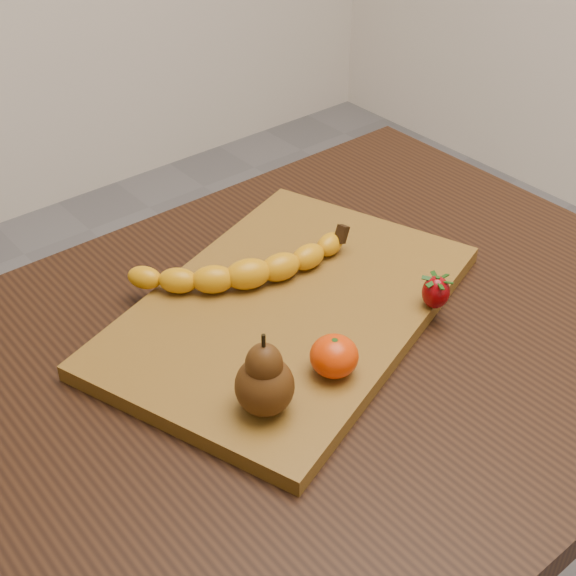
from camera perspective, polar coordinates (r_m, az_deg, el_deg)
table at (r=0.97m, az=0.41°, el=-8.82°), size 1.00×0.70×0.76m
cutting_board at (r=0.95m, az=-0.00°, el=-1.46°), size 0.52×0.43×0.02m
banana at (r=0.95m, az=-2.86°, el=1.00°), size 0.24×0.14×0.04m
pear at (r=0.78m, az=-1.70°, el=-6.08°), size 0.07×0.07×0.09m
mandarin at (r=0.83m, az=3.30°, el=-4.86°), size 0.06×0.06×0.04m
strawberry at (r=0.94m, az=10.48°, el=-0.21°), size 0.03×0.03×0.04m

